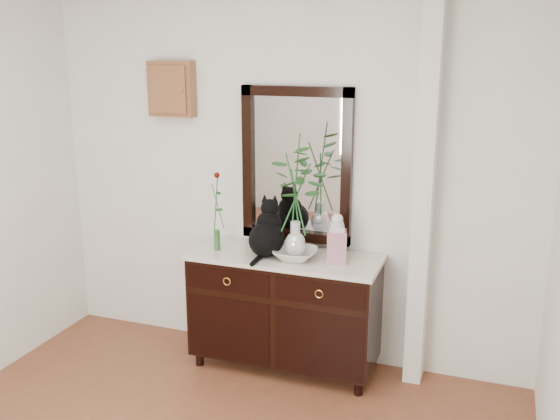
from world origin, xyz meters
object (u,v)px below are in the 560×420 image
at_px(lotus_bowl, 295,254).
at_px(cat, 267,228).
at_px(ginger_jar, 337,237).
at_px(sideboard, 285,306).

bearing_deg(lotus_bowl, cat, 175.12).
relative_size(cat, lotus_bowl, 1.33).
xyz_separation_m(cat, ginger_jar, (0.49, 0.03, -0.02)).
bearing_deg(lotus_bowl, sideboard, 150.17).
height_order(lotus_bowl, ginger_jar, ginger_jar).
xyz_separation_m(sideboard, cat, (-0.12, -0.03, 0.57)).
height_order(cat, ginger_jar, cat).
bearing_deg(ginger_jar, cat, -176.72).
distance_m(sideboard, ginger_jar, 0.66).
relative_size(lotus_bowl, ginger_jar, 0.85).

